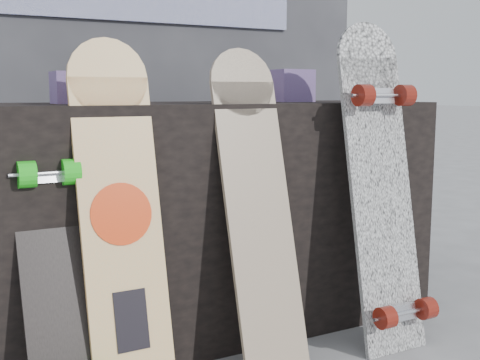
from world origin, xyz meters
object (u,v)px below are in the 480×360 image
longboard_geisha (120,209)px  vendor_table (206,215)px  skateboard_dark (55,258)px  longboard_cascadia (382,181)px  longboard_celtic (257,199)px

longboard_geisha → vendor_table: bearing=39.8°
skateboard_dark → longboard_cascadia: bearing=-5.1°
longboard_cascadia → skateboard_dark: size_ratio=1.35×
vendor_table → longboard_geisha: (-0.42, -0.35, 0.12)m
longboard_celtic → longboard_cascadia: (0.43, -0.07, 0.03)m
longboard_geisha → longboard_cascadia: 0.86m
longboard_geisha → skateboard_dark: size_ratio=1.24×
longboard_geisha → longboard_celtic: bearing=-2.3°
longboard_geisha → longboard_cascadia: (0.85, -0.08, 0.03)m
skateboard_dark → longboard_celtic: bearing=-2.5°
longboard_geisha → longboard_celtic: (0.42, -0.02, -0.00)m
longboard_celtic → skateboard_dark: longboard_celtic is taller
longboard_cascadia → longboard_celtic: bearing=171.4°
longboard_celtic → longboard_geisha: bearing=177.7°
vendor_table → longboard_cascadia: 0.63m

